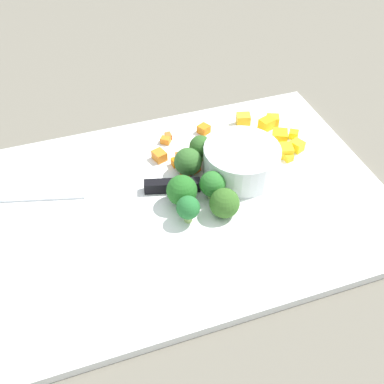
% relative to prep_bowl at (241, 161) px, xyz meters
% --- Properties ---
extents(ground_plane, '(4.00, 4.00, 0.00)m').
position_rel_prep_bowl_xyz_m(ground_plane, '(-0.08, -0.02, -0.03)').
color(ground_plane, '#6F695B').
extents(cutting_board, '(0.52, 0.38, 0.01)m').
position_rel_prep_bowl_xyz_m(cutting_board, '(-0.08, -0.02, -0.03)').
color(cutting_board, white).
rests_on(cutting_board, ground_plane).
extents(prep_bowl, '(0.11, 0.11, 0.04)m').
position_rel_prep_bowl_xyz_m(prep_bowl, '(0.00, 0.00, 0.00)').
color(prep_bowl, white).
rests_on(prep_bowl, cutting_board).
extents(chef_knife, '(0.31, 0.10, 0.02)m').
position_rel_prep_bowl_xyz_m(chef_knife, '(-0.17, 0.01, -0.02)').
color(chef_knife, silver).
rests_on(chef_knife, cutting_board).
extents(carrot_dice_0, '(0.01, 0.01, 0.01)m').
position_rel_prep_bowl_xyz_m(carrot_dice_0, '(-0.07, 0.11, -0.02)').
color(carrot_dice_0, orange).
rests_on(carrot_dice_0, cutting_board).
extents(carrot_dice_1, '(0.02, 0.02, 0.01)m').
position_rel_prep_bowl_xyz_m(carrot_dice_1, '(-0.07, 0.02, -0.02)').
color(carrot_dice_1, orange).
rests_on(carrot_dice_1, cutting_board).
extents(carrot_dice_2, '(0.01, 0.01, 0.01)m').
position_rel_prep_bowl_xyz_m(carrot_dice_2, '(-0.08, 0.04, -0.02)').
color(carrot_dice_2, orange).
rests_on(carrot_dice_2, cutting_board).
extents(carrot_dice_3, '(0.02, 0.02, 0.01)m').
position_rel_prep_bowl_xyz_m(carrot_dice_3, '(-0.06, 0.02, -0.02)').
color(carrot_dice_3, orange).
rests_on(carrot_dice_3, cutting_board).
extents(carrot_dice_4, '(0.02, 0.01, 0.01)m').
position_rel_prep_bowl_xyz_m(carrot_dice_4, '(-0.07, 0.05, -0.02)').
color(carrot_dice_4, orange).
rests_on(carrot_dice_4, cutting_board).
extents(carrot_dice_5, '(0.02, 0.02, 0.01)m').
position_rel_prep_bowl_xyz_m(carrot_dice_5, '(-0.02, 0.11, -0.02)').
color(carrot_dice_5, orange).
rests_on(carrot_dice_5, cutting_board).
extents(carrot_dice_6, '(0.02, 0.02, 0.01)m').
position_rel_prep_bowl_xyz_m(carrot_dice_6, '(-0.10, 0.07, -0.01)').
color(carrot_dice_6, orange).
rests_on(carrot_dice_6, cutting_board).
extents(carrot_dice_7, '(0.02, 0.02, 0.01)m').
position_rel_prep_bowl_xyz_m(carrot_dice_7, '(-0.02, 0.06, -0.01)').
color(carrot_dice_7, orange).
rests_on(carrot_dice_7, cutting_board).
extents(carrot_dice_8, '(0.02, 0.02, 0.01)m').
position_rel_prep_bowl_xyz_m(carrot_dice_8, '(-0.09, 0.10, -0.02)').
color(carrot_dice_8, orange).
rests_on(carrot_dice_8, cutting_board).
extents(pepper_dice_0, '(0.03, 0.02, 0.02)m').
position_rel_prep_bowl_xyz_m(pepper_dice_0, '(0.08, 0.08, -0.01)').
color(pepper_dice_0, yellow).
rests_on(pepper_dice_0, cutting_board).
extents(pepper_dice_1, '(0.03, 0.02, 0.02)m').
position_rel_prep_bowl_xyz_m(pepper_dice_1, '(0.05, 0.10, -0.01)').
color(pepper_dice_1, yellow).
rests_on(pepper_dice_1, cutting_board).
extents(pepper_dice_2, '(0.02, 0.02, 0.02)m').
position_rel_prep_bowl_xyz_m(pepper_dice_2, '(0.10, 0.02, -0.01)').
color(pepper_dice_2, yellow).
rests_on(pepper_dice_2, cutting_board).
extents(pepper_dice_3, '(0.02, 0.02, 0.02)m').
position_rel_prep_bowl_xyz_m(pepper_dice_3, '(0.09, 0.09, -0.01)').
color(pepper_dice_3, yellow).
rests_on(pepper_dice_3, cutting_board).
extents(pepper_dice_4, '(0.01, 0.01, 0.01)m').
position_rel_prep_bowl_xyz_m(pepper_dice_4, '(0.08, 0.00, -0.02)').
color(pepper_dice_4, yellow).
rests_on(pepper_dice_4, cutting_board).
extents(pepper_dice_5, '(0.03, 0.03, 0.02)m').
position_rel_prep_bowl_xyz_m(pepper_dice_5, '(0.08, 0.02, -0.01)').
color(pepper_dice_5, yellow).
rests_on(pepper_dice_5, cutting_board).
extents(pepper_dice_6, '(0.02, 0.02, 0.01)m').
position_rel_prep_bowl_xyz_m(pepper_dice_6, '(0.04, 0.07, -0.02)').
color(pepper_dice_6, yellow).
rests_on(pepper_dice_6, cutting_board).
extents(pepper_dice_7, '(0.02, 0.02, 0.01)m').
position_rel_prep_bowl_xyz_m(pepper_dice_7, '(0.11, 0.05, -0.02)').
color(pepper_dice_7, yellow).
rests_on(pepper_dice_7, cutting_board).
extents(pepper_dice_8, '(0.02, 0.02, 0.01)m').
position_rel_prep_bowl_xyz_m(pepper_dice_8, '(0.02, 0.08, -0.02)').
color(pepper_dice_8, yellow).
rests_on(pepper_dice_8, cutting_board).
extents(pepper_dice_9, '(0.03, 0.03, 0.02)m').
position_rel_prep_bowl_xyz_m(pepper_dice_9, '(0.09, 0.05, -0.01)').
color(pepper_dice_9, yellow).
rests_on(pepper_dice_9, cutting_board).
extents(broccoli_floret_0, '(0.04, 0.04, 0.04)m').
position_rel_prep_bowl_xyz_m(broccoli_floret_0, '(-0.07, 0.02, -0.00)').
color(broccoli_floret_0, '#97B054').
rests_on(broccoli_floret_0, cutting_board).
extents(broccoli_floret_1, '(0.04, 0.04, 0.04)m').
position_rel_prep_bowl_xyz_m(broccoli_floret_1, '(-0.05, -0.07, -0.00)').
color(broccoli_floret_1, '#8CC35D').
rests_on(broccoli_floret_1, cutting_board).
extents(broccoli_floret_2, '(0.04, 0.04, 0.04)m').
position_rel_prep_bowl_xyz_m(broccoli_floret_2, '(-0.10, -0.03, 0.00)').
color(broccoli_floret_2, '#92AC58').
rests_on(broccoli_floret_2, cutting_board).
extents(broccoli_floret_3, '(0.03, 0.03, 0.04)m').
position_rel_prep_bowl_xyz_m(broccoli_floret_3, '(-0.04, 0.05, 0.00)').
color(broccoli_floret_3, '#8FBF68').
rests_on(broccoli_floret_3, cutting_board).
extents(broccoli_floret_4, '(0.03, 0.03, 0.04)m').
position_rel_prep_bowl_xyz_m(broccoli_floret_4, '(-0.05, -0.03, 0.00)').
color(broccoli_floret_4, '#97B968').
rests_on(broccoli_floret_4, cutting_board).
extents(broccoli_floret_5, '(0.03, 0.03, 0.04)m').
position_rel_prep_bowl_xyz_m(broccoli_floret_5, '(-0.10, -0.06, 0.00)').
color(broccoli_floret_5, '#8EB45D').
rests_on(broccoli_floret_5, cutting_board).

